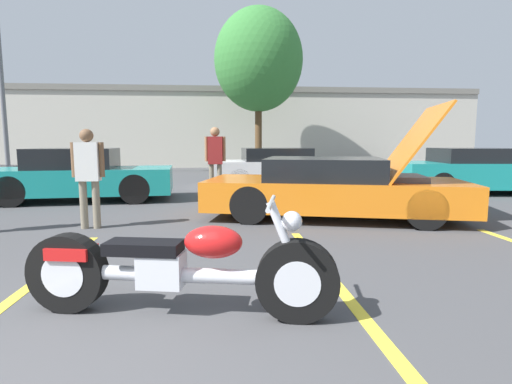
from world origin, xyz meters
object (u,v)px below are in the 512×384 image
spectator_midground (215,156)px  tree_background (258,60)px  parked_car_mid_right_row (281,168)px  parked_car_right_row (477,171)px  parked_car_mid_left_row (80,176)px  light_pole (3,69)px  motorcycle (178,269)px  spectator_by_show_car (88,170)px  show_car_hood_open (334,188)px

spectator_midground → tree_background: bearing=77.7°
tree_background → parked_car_mid_right_row: tree_background is taller
parked_car_right_row → parked_car_mid_right_row: size_ratio=0.95×
tree_background → parked_car_mid_left_row: tree_background is taller
light_pole → parked_car_mid_right_row: bearing=-23.0°
motorcycle → parked_car_mid_right_row: 9.72m
spectator_by_show_car → show_car_hood_open: bearing=7.7°
parked_car_right_row → tree_background: bearing=128.4°
tree_background → spectator_by_show_car: bearing=-107.9°
parked_car_right_row → spectator_midground: bearing=-170.7°
parked_car_right_row → spectator_by_show_car: bearing=-151.6°
parked_car_mid_right_row → spectator_midground: 3.34m
light_pole → motorcycle: size_ratio=3.04×
light_pole → motorcycle: 16.58m
show_car_hood_open → parked_car_right_row: bearing=47.0°
light_pole → tree_background: light_pole is taller
light_pole → parked_car_right_row: size_ratio=1.75×
show_car_hood_open → parked_car_right_row: size_ratio=1.12×
parked_car_right_row → parked_car_mid_left_row: size_ratio=1.02×
parked_car_right_row → parked_car_mid_left_row: bearing=-170.9°
show_car_hood_open → spectator_by_show_car: show_car_hood_open is taller
parked_car_mid_left_row → spectator_by_show_car: (1.23, -3.23, 0.36)m
light_pole → spectator_by_show_car: bearing=-58.3°
parked_car_mid_left_row → spectator_midground: size_ratio=2.44×
tree_background → show_car_hood_open: tree_background is taller
show_car_hood_open → parked_car_mid_left_row: (-5.47, 2.66, 0.04)m
tree_background → motorcycle: (-2.13, -15.60, -4.72)m
motorcycle → parked_car_right_row: 10.38m
light_pole → show_car_hood_open: bearing=-42.7°
tree_background → parked_car_right_row: bearing=-57.7°
motorcycle → parked_car_mid_left_row: (-3.01, 6.71, 0.20)m
parked_car_right_row → spectator_by_show_car: spectator_by_show_car is taller
show_car_hood_open → parked_car_right_row: show_car_hood_open is taller
show_car_hood_open → parked_car_mid_left_row: 6.08m
show_car_hood_open → spectator_by_show_car: bearing=-158.1°
show_car_hood_open → parked_car_mid_right_row: size_ratio=1.07×
motorcycle → spectator_by_show_car: spectator_by_show_car is taller
parked_car_right_row → motorcycle: bearing=-129.5°
spectator_by_show_car → parked_car_right_row: bearing=22.3°
motorcycle → parked_car_right_row: size_ratio=0.57×
show_car_hood_open → spectator_by_show_car: (-4.25, -0.57, 0.40)m
tree_background → motorcycle: tree_background is taller
tree_background → show_car_hood_open: bearing=-88.3°
motorcycle → spectator_midground: (0.22, 6.86, 0.67)m
parked_car_right_row → parked_car_mid_left_row: (-10.42, -0.54, -0.00)m
parked_car_right_row → spectator_by_show_car: 9.95m
spectator_by_show_car → spectator_midground: spectator_midground is taller
show_car_hood_open → parked_car_mid_left_row: size_ratio=1.15×
light_pole → show_car_hood_open: 14.97m
light_pole → tree_background: size_ratio=1.04×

